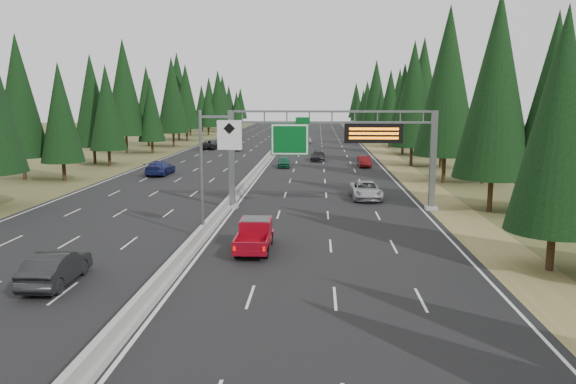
% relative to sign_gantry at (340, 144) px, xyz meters
% --- Properties ---
extents(road, '(32.00, 260.00, 0.08)m').
position_rel_sign_gantry_xyz_m(road, '(-8.92, 45.12, -5.23)').
color(road, black).
rests_on(road, ground).
extents(shoulder_right, '(3.60, 260.00, 0.06)m').
position_rel_sign_gantry_xyz_m(shoulder_right, '(8.88, 45.12, -5.24)').
color(shoulder_right, olive).
rests_on(shoulder_right, ground).
extents(shoulder_left, '(3.60, 260.00, 0.06)m').
position_rel_sign_gantry_xyz_m(shoulder_left, '(-26.72, 45.12, -5.24)').
color(shoulder_left, '#464B23').
rests_on(shoulder_left, ground).
extents(median_barrier, '(0.70, 260.00, 0.85)m').
position_rel_sign_gantry_xyz_m(median_barrier, '(-8.92, 45.12, -4.85)').
color(median_barrier, gray).
rests_on(median_barrier, road).
extents(sign_gantry, '(16.75, 0.98, 7.80)m').
position_rel_sign_gantry_xyz_m(sign_gantry, '(0.00, 0.00, 0.00)').
color(sign_gantry, slate).
rests_on(sign_gantry, road).
extents(hov_sign_pole, '(2.80, 0.50, 8.00)m').
position_rel_sign_gantry_xyz_m(hov_sign_pole, '(-8.33, -9.92, -0.54)').
color(hov_sign_pole, slate).
rests_on(hov_sign_pole, road).
extents(tree_row_right, '(11.76, 241.49, 18.99)m').
position_rel_sign_gantry_xyz_m(tree_row_right, '(13.34, 28.21, 3.85)').
color(tree_row_right, black).
rests_on(tree_row_right, ground).
extents(tree_row_left, '(11.87, 242.58, 18.81)m').
position_rel_sign_gantry_xyz_m(tree_row_left, '(-30.94, 27.32, 3.94)').
color(tree_row_left, black).
rests_on(tree_row_left, ground).
extents(silver_minivan, '(2.76, 5.61, 1.53)m').
position_rel_sign_gantry_xyz_m(silver_minivan, '(2.53, 4.88, -4.42)').
color(silver_minivan, '#ACABB0').
rests_on(silver_minivan, road).
extents(red_pickup, '(1.87, 5.23, 1.70)m').
position_rel_sign_gantry_xyz_m(red_pickup, '(-5.34, -12.24, -4.25)').
color(red_pickup, black).
rests_on(red_pickup, road).
extents(car_ahead_green, '(1.79, 3.99, 1.33)m').
position_rel_sign_gantry_xyz_m(car_ahead_green, '(-6.08, 27.79, -4.52)').
color(car_ahead_green, '#135435').
rests_on(car_ahead_green, road).
extents(car_ahead_dkred, '(1.61, 4.30, 1.40)m').
position_rel_sign_gantry_xyz_m(car_ahead_dkred, '(4.30, 28.68, -4.49)').
color(car_ahead_dkred, '#5C0D0F').
rests_on(car_ahead_dkred, road).
extents(car_ahead_dkgrey, '(2.18, 4.86, 1.38)m').
position_rel_sign_gantry_xyz_m(car_ahead_dkgrey, '(-1.68, 35.76, -4.50)').
color(car_ahead_dkgrey, black).
rests_on(car_ahead_dkgrey, road).
extents(car_ahead_white, '(2.92, 5.65, 1.52)m').
position_rel_sign_gantry_xyz_m(car_ahead_white, '(-4.40, 68.15, -4.43)').
color(car_ahead_white, silver).
rests_on(car_ahead_white, road).
extents(car_ahead_far, '(1.82, 4.44, 1.51)m').
position_rel_sign_gantry_xyz_m(car_ahead_far, '(-7.42, 111.28, -4.43)').
color(car_ahead_far, black).
rests_on(car_ahead_far, road).
extents(car_onc_near, '(1.85, 4.92, 1.60)m').
position_rel_sign_gantry_xyz_m(car_onc_near, '(-14.04, -19.13, -4.39)').
color(car_onc_near, black).
rests_on(car_onc_near, road).
extents(car_onc_blue, '(2.48, 5.77, 1.66)m').
position_rel_sign_gantry_xyz_m(car_onc_blue, '(-19.94, 19.54, -4.36)').
color(car_onc_blue, navy).
rests_on(car_onc_blue, road).
extents(car_onc_white, '(1.80, 4.32, 1.46)m').
position_rel_sign_gantry_xyz_m(car_onc_white, '(-15.56, 51.09, -4.46)').
color(car_onc_white, white).
rests_on(car_onc_white, road).
extents(car_onc_far, '(2.82, 5.86, 1.61)m').
position_rel_sign_gantry_xyz_m(car_onc_far, '(-20.70, 53.96, -4.38)').
color(car_onc_far, black).
rests_on(car_onc_far, road).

